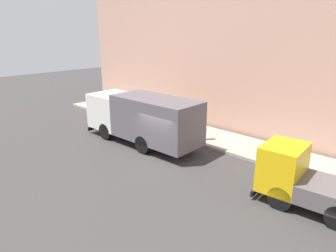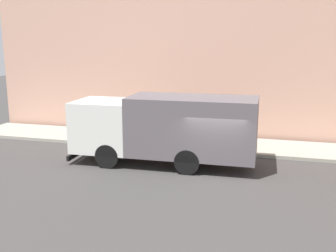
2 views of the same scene
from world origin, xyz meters
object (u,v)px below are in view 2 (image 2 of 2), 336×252
at_px(pedestrian_third, 233,132).
at_px(traffic_cone_orange, 102,133).
at_px(large_utility_truck, 165,127).
at_px(pedestrian_walking, 173,127).
at_px(pedestrian_standing, 205,125).
at_px(street_sign_post, 178,119).

distance_m(pedestrian_third, traffic_cone_orange, 7.34).
bearing_deg(large_utility_truck, pedestrian_walking, 6.92).
bearing_deg(large_utility_truck, pedestrian_standing, -17.85).
bearing_deg(pedestrian_walking, pedestrian_standing, 171.15).
height_order(pedestrian_walking, pedestrian_standing, pedestrian_standing).
xyz_separation_m(pedestrian_standing, street_sign_post, (-1.23, 1.20, 0.53)).
distance_m(large_utility_truck, pedestrian_standing, 4.12).
xyz_separation_m(large_utility_truck, traffic_cone_orange, (3.10, 4.57, -1.30)).
xyz_separation_m(large_utility_truck, pedestrian_third, (2.86, -2.74, -0.70)).
bearing_deg(pedestrian_standing, traffic_cone_orange, 132.94).
bearing_deg(traffic_cone_orange, large_utility_truck, -124.18).
distance_m(pedestrian_third, street_sign_post, 2.85).
relative_size(large_utility_truck, pedestrian_third, 5.03).
height_order(large_utility_truck, pedestrian_third, large_utility_truck).
relative_size(pedestrian_standing, pedestrian_third, 1.06).
bearing_deg(pedestrian_walking, street_sign_post, 95.74).
relative_size(pedestrian_walking, pedestrian_standing, 0.90).
relative_size(pedestrian_third, street_sign_post, 0.68).
height_order(pedestrian_walking, traffic_cone_orange, pedestrian_walking).
relative_size(pedestrian_standing, traffic_cone_orange, 3.01).
distance_m(large_utility_truck, street_sign_post, 2.67).
distance_m(pedestrian_walking, pedestrian_standing, 1.72).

